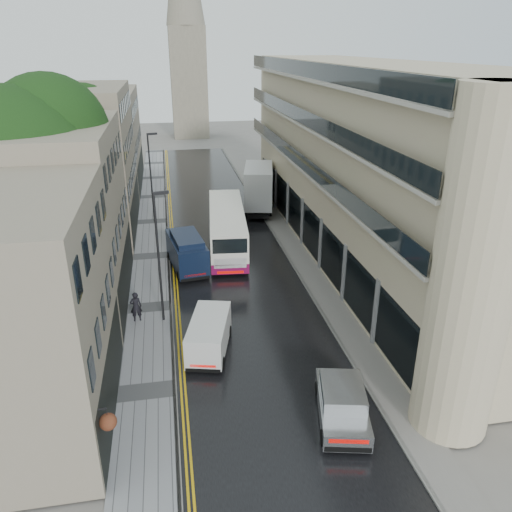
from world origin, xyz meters
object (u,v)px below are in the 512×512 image
object	(u,v)px
white_van	(188,351)
lamp_post_far	(151,179)
lamp_post_near	(159,260)
pedestrian	(136,307)
silver_hatchback	(324,428)
navy_van	(178,262)
white_lorry	(246,193)
tree_near	(19,204)
tree_far	(66,165)
cream_bus	(212,244)

from	to	relation	value
white_van	lamp_post_far	world-z (taller)	lamp_post_far
lamp_post_near	pedestrian	bearing A→B (deg)	158.82
silver_hatchback	navy_van	world-z (taller)	navy_van
white_lorry	pedestrian	bearing A→B (deg)	-105.98
tree_near	pedestrian	bearing A→B (deg)	-21.39
tree_near	lamp_post_near	world-z (taller)	tree_near
white_van	tree_near	bearing A→B (deg)	153.69
lamp_post_near	white_van	bearing A→B (deg)	-90.75
tree_far	lamp_post_near	world-z (taller)	tree_far
cream_bus	navy_van	xyz separation A→B (m)	(-2.58, -2.33, -0.23)
tree_far	cream_bus	world-z (taller)	tree_far
white_lorry	lamp_post_far	bearing A→B (deg)	-165.67
tree_far	lamp_post_near	xyz separation A→B (m)	(7.20, -15.51, -2.22)
navy_van	lamp_post_near	world-z (taller)	lamp_post_near
white_van	navy_van	bearing A→B (deg)	104.54
tree_near	silver_hatchback	size ratio (longest dim) A/B	3.08
lamp_post_near	lamp_post_far	xyz separation A→B (m)	(-0.65, 18.12, 0.11)
lamp_post_near	cream_bus	bearing A→B (deg)	50.09
white_van	lamp_post_near	xyz separation A→B (m)	(-1.20, 4.88, 3.01)
tree_far	lamp_post_far	size ratio (longest dim) A/B	1.56
white_van	lamp_post_far	xyz separation A→B (m)	(-1.86, 23.00, 3.12)
silver_hatchback	pedestrian	xyz separation A→B (m)	(-7.92, 11.39, 0.18)
tree_far	white_lorry	bearing A→B (deg)	11.42
tree_near	white_van	size ratio (longest dim) A/B	3.20
white_van	lamp_post_near	world-z (taller)	lamp_post_near
tree_near	lamp_post_far	bearing A→B (deg)	66.30
cream_bus	silver_hatchback	distance (m)	19.23
tree_far	silver_hatchback	world-z (taller)	tree_far
cream_bus	lamp_post_far	size ratio (longest dim) A/B	1.46
tree_near	pedestrian	xyz separation A→B (m)	(5.96, -2.34, -5.90)
navy_van	pedestrian	xyz separation A→B (m)	(-2.65, -5.30, -0.34)
navy_van	lamp_post_far	world-z (taller)	lamp_post_far
white_lorry	navy_van	bearing A→B (deg)	-106.26
cream_bus	white_lorry	distance (m)	11.59
tree_far	pedestrian	bearing A→B (deg)	-69.74
tree_far	lamp_post_near	distance (m)	17.25
tree_near	silver_hatchback	distance (m)	20.45
white_van	pedestrian	distance (m)	5.76
tree_far	navy_van	bearing A→B (deg)	-50.35
white_lorry	lamp_post_far	world-z (taller)	lamp_post_far
tree_near	cream_bus	xyz separation A→B (m)	(11.20, 5.30, -5.33)
lamp_post_near	tree_near	bearing A→B (deg)	146.88
tree_near	lamp_post_near	size ratio (longest dim) A/B	1.79
white_lorry	lamp_post_near	xyz separation A→B (m)	(-7.95, -18.58, 1.73)
white_lorry	pedestrian	size ratio (longest dim) A/B	4.63
tree_near	lamp_post_near	xyz separation A→B (m)	(7.50, -2.51, -2.93)
silver_hatchback	navy_van	xyz separation A→B (m)	(-5.27, 16.70, 0.52)
cream_bus	silver_hatchback	size ratio (longest dim) A/B	2.60
white_lorry	lamp_post_far	xyz separation A→B (m)	(-8.60, -0.46, 1.84)
tree_near	lamp_post_near	bearing A→B (deg)	-18.52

